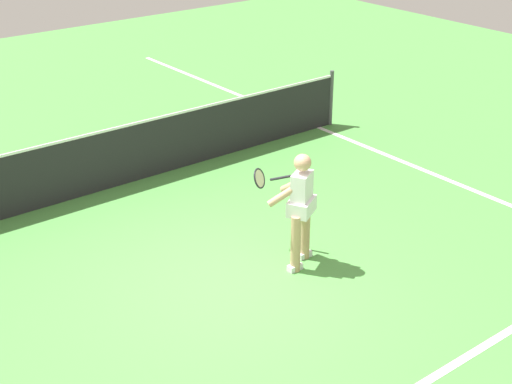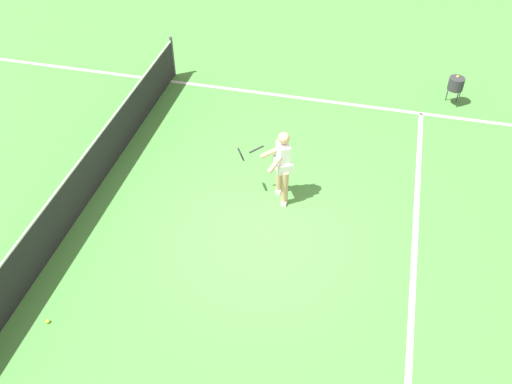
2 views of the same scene
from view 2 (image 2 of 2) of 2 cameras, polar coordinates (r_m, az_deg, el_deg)
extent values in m
plane|color=#4C9342|center=(10.64, 0.44, -3.98)|extent=(28.34, 28.34, 0.00)
cube|color=white|center=(10.56, 15.40, -6.36)|extent=(9.37, 0.10, 0.01)
cube|color=white|center=(14.25, 4.83, 9.23)|extent=(0.10, 19.80, 0.01)
cylinder|color=#4C4C51|center=(15.04, -8.27, 13.14)|extent=(0.08, 0.08, 1.07)
cube|color=#232326|center=(11.39, -16.74, 0.80)|extent=(9.89, 0.02, 0.95)
cube|color=white|center=(11.09, -17.23, 2.75)|extent=(9.89, 0.02, 0.04)
cylinder|color=tan|center=(10.95, 2.87, 0.38)|extent=(0.13, 0.13, 0.78)
cylinder|color=tan|center=(11.21, 2.32, 1.55)|extent=(0.13, 0.13, 0.78)
cube|color=white|center=(11.19, 2.81, -0.97)|extent=(0.20, 0.10, 0.08)
cube|color=white|center=(11.44, 2.28, 0.20)|extent=(0.20, 0.10, 0.08)
cube|color=white|center=(10.67, 2.70, 3.62)|extent=(0.38, 0.33, 0.52)
cube|color=white|center=(10.79, 2.67, 2.78)|extent=(0.49, 0.44, 0.20)
sphere|color=tan|center=(10.43, 2.77, 5.35)|extent=(0.22, 0.22, 0.22)
cylinder|color=tan|center=(10.51, 2.17, 3.09)|extent=(0.44, 0.35, 0.37)
cylinder|color=tan|center=(10.73, 1.70, 4.05)|extent=(0.12, 0.48, 0.37)
cylinder|color=black|center=(10.84, 0.04, 4.25)|extent=(0.17, 0.27, 0.14)
torus|color=black|center=(10.82, -1.50, 3.74)|extent=(0.31, 0.24, 0.28)
cylinder|color=beige|center=(10.82, -1.50, 3.74)|extent=(0.25, 0.19, 0.23)
sphere|color=#D1E533|center=(9.88, -19.94, -11.95)|extent=(0.07, 0.07, 0.07)
cylinder|color=#333338|center=(14.51, 19.21, 10.10)|extent=(0.36, 0.36, 0.30)
cylinder|color=#333338|center=(14.77, 18.42, 9.28)|extent=(0.02, 0.02, 0.40)
cylinder|color=#333338|center=(14.59, 19.40, 8.60)|extent=(0.02, 0.02, 0.40)
cylinder|color=#333338|center=(14.80, 19.39, 9.11)|extent=(0.02, 0.02, 0.40)
sphere|color=#D1E533|center=(14.47, 19.35, 10.74)|extent=(0.07, 0.07, 0.07)
camera|label=1|loc=(6.06, 63.49, -9.44)|focal=52.89mm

